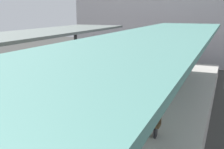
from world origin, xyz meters
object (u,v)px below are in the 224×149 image
object	(u,v)px
commuter_train	(119,67)
passenger_near_bench	(159,69)
platform_bench	(141,121)
platform_sign	(74,100)

from	to	relation	value
commuter_train	passenger_near_bench	size ratio (longest dim) A/B	6.31
platform_bench	commuter_train	bearing A→B (deg)	116.72
commuter_train	platform_sign	size ratio (longest dim) A/B	4.61
passenger_near_bench	commuter_train	bearing A→B (deg)	-179.30
platform_bench	passenger_near_bench	distance (m)	7.79
commuter_train	platform_bench	size ratio (longest dim) A/B	7.28
commuter_train	platform_bench	bearing A→B (deg)	-63.28
commuter_train	passenger_near_bench	world-z (taller)	commuter_train
commuter_train	passenger_near_bench	xyz separation A→B (m)	(2.66, 0.03, 0.11)
passenger_near_bench	platform_bench	bearing A→B (deg)	-81.20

